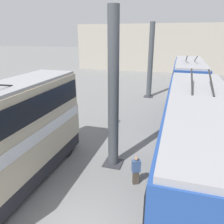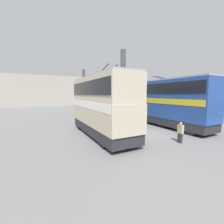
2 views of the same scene
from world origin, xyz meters
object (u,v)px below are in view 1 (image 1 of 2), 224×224
object	(u,v)px
bus_left_far	(187,87)
person_by_left_row	(136,170)
bus_right_far	(13,131)
oil_drum	(112,118)
bus_left_near	(195,155)

from	to	relation	value
bus_left_far	person_by_left_row	size ratio (longest dim) A/B	5.93
bus_right_far	person_by_left_row	world-z (taller)	bus_right_far
bus_right_far	person_by_left_row	bearing A→B (deg)	-74.04
bus_left_far	oil_drum	bearing A→B (deg)	117.81
bus_left_near	oil_drum	distance (m)	11.02
bus_right_far	person_by_left_row	size ratio (longest dim) A/B	5.75
bus_left_far	bus_right_far	bearing A→B (deg)	146.11
oil_drum	bus_left_far	bearing A→B (deg)	-62.19
bus_left_near	person_by_left_row	xyz separation A→B (m)	(1.57, 2.46, -2.16)
bus_left_near	oil_drum	size ratio (longest dim) A/B	10.63
bus_right_far	oil_drum	distance (m)	9.58
bus_right_far	person_by_left_row	xyz separation A→B (m)	(1.63, -5.68, -2.09)
bus_left_near	oil_drum	world-z (taller)	bus_left_near
bus_left_near	bus_right_far	bearing A→B (deg)	90.38
person_by_left_row	oil_drum	size ratio (longest dim) A/B	1.66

